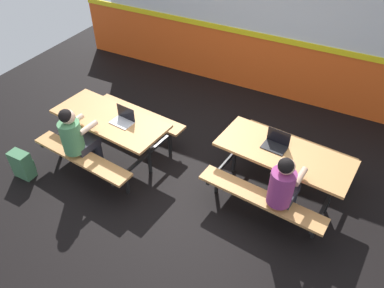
# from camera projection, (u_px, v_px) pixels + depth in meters

# --- Properties ---
(ground_plane) EXTENTS (10.00, 10.00, 0.02)m
(ground_plane) POSITION_uv_depth(u_px,v_px,m) (191.00, 173.00, 5.61)
(ground_plane) COLOR black
(accent_backdrop) EXTENTS (8.00, 0.14, 2.60)m
(accent_backdrop) POSITION_uv_depth(u_px,v_px,m) (262.00, 29.00, 6.66)
(accent_backdrop) COLOR #E55119
(accent_backdrop) RESTS_ON ground
(picnic_table_left) EXTENTS (1.85, 1.71, 0.74)m
(picnic_table_left) POSITION_uv_depth(u_px,v_px,m) (111.00, 126.00, 5.55)
(picnic_table_left) COLOR tan
(picnic_table_left) RESTS_ON ground
(picnic_table_right) EXTENTS (1.85, 1.71, 0.74)m
(picnic_table_right) POSITION_uv_depth(u_px,v_px,m) (283.00, 161.00, 4.96)
(picnic_table_right) COLOR tan
(picnic_table_right) RESTS_ON ground
(student_nearer) EXTENTS (0.39, 0.54, 1.21)m
(student_nearer) POSITION_uv_depth(u_px,v_px,m) (77.00, 136.00, 5.16)
(student_nearer) COLOR #2D2D38
(student_nearer) RESTS_ON ground
(student_further) EXTENTS (0.39, 0.54, 1.21)m
(student_further) POSITION_uv_depth(u_px,v_px,m) (283.00, 186.00, 4.43)
(student_further) COLOR #2D2D38
(student_further) RESTS_ON ground
(laptop_silver) EXTENTS (0.34, 0.25, 0.22)m
(laptop_silver) POSITION_uv_depth(u_px,v_px,m) (123.00, 119.00, 5.33)
(laptop_silver) COLOR silver
(laptop_silver) RESTS_ON picnic_table_left
(laptop_dark) EXTENTS (0.34, 0.25, 0.22)m
(laptop_dark) POSITION_uv_depth(u_px,v_px,m) (276.00, 144.00, 4.91)
(laptop_dark) COLOR black
(laptop_dark) RESTS_ON picnic_table_right
(backpack_dark) EXTENTS (0.30, 0.22, 0.44)m
(backpack_dark) POSITION_uv_depth(u_px,v_px,m) (22.00, 165.00, 5.43)
(backpack_dark) COLOR #3F724C
(backpack_dark) RESTS_ON ground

